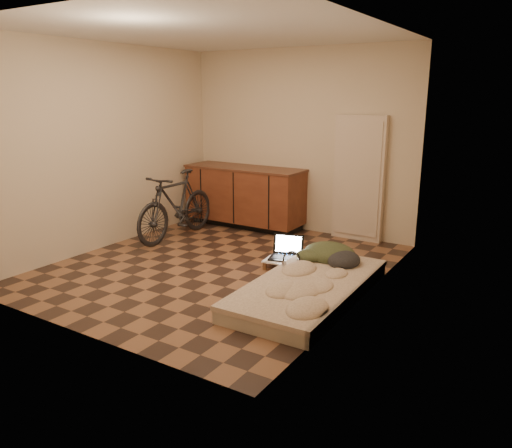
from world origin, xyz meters
The scene contains 10 objects.
room_shell centered at (0.00, 0.00, 1.30)m, with size 3.50×4.00×2.60m.
cabinets centered at (-0.75, 1.70, 0.47)m, with size 1.84×0.62×0.91m.
appliance_panel centered at (0.95, 1.94, 0.85)m, with size 0.70×0.10×1.70m, color beige.
bicycle centered at (-1.20, 0.65, 0.52)m, with size 0.47×1.60×1.04m, color black.
futon centered at (1.30, -0.26, 0.09)m, with size 0.99×2.02×0.17m.
clothing_pile centered at (1.23, 0.47, 0.30)m, with size 0.63×0.53×0.25m, color #323A22, non-canonical shape.
headphones centered at (0.94, 0.03, 0.25)m, with size 0.22×0.20×0.15m, color black, non-canonical shape.
lap_desk centered at (0.80, 0.39, 0.10)m, with size 0.71×0.50×0.11m.
laptop centered at (0.67, 0.42, 0.16)m, with size 0.43×0.41×0.25m.
mouse centered at (1.01, 0.35, 0.13)m, with size 0.06×0.10×0.03m, color silver.
Camera 1 is at (3.31, -4.49, 1.98)m, focal length 35.00 mm.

